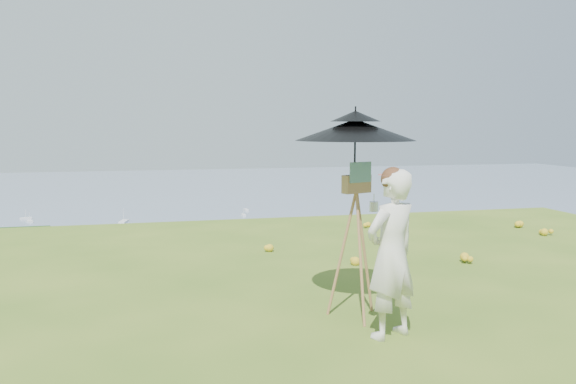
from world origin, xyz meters
name	(u,v)px	position (x,y,z in m)	size (l,w,h in m)	color
ground	(397,335)	(0.00, 0.00, 0.00)	(14.00, 14.00, 0.00)	#496B1E
bay_water	(163,210)	(0.00, 240.00, -34.00)	(700.00, 700.00, 0.00)	slate
slope_trees	(193,359)	(0.00, 35.00, -15.00)	(110.00, 50.00, 6.00)	#174F19
harbor_town	(177,344)	(0.00, 75.00, -29.50)	(110.00, 22.00, 5.00)	silver
moored_boats	(122,249)	(-12.50, 161.00, -33.65)	(140.00, 140.00, 0.70)	silver
wildflowers	(387,320)	(0.00, 0.25, 0.06)	(10.00, 10.50, 0.12)	gold
painter	(391,254)	(-0.09, -0.03, 0.80)	(0.58, 0.38, 1.60)	beige
field_easel	(356,241)	(-0.22, 0.57, 0.82)	(0.62, 0.62, 1.63)	#9E6742
sun_umbrella	(355,148)	(-0.23, 0.60, 1.77)	(1.22, 1.22, 0.85)	black
painter_cap	(393,174)	(-0.09, -0.03, 1.56)	(0.21, 0.26, 0.10)	pink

